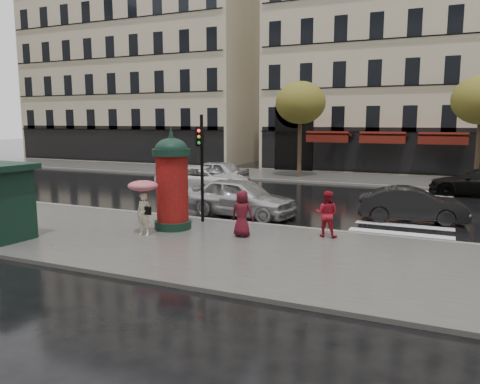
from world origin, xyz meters
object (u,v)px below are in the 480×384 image
at_px(car_black, 480,182).
at_px(car_darkgrey, 412,205).
at_px(traffic_light, 201,158).
at_px(car_silver, 241,197).
at_px(woman_umbrella, 143,198).
at_px(car_far_silver, 212,173).
at_px(newsstand, 0,201).
at_px(morris_column, 172,180).
at_px(woman_red, 327,214).
at_px(car_white, 204,179).
at_px(man_burgundy, 242,213).

bearing_deg(car_black, car_darkgrey, -16.36).
relative_size(traffic_light, car_silver, 0.86).
height_order(woman_umbrella, car_silver, woman_umbrella).
height_order(car_darkgrey, car_far_silver, car_far_silver).
relative_size(newsstand, car_darkgrey, 0.60).
xyz_separation_m(newsstand, car_black, (14.93, 17.19, -0.67)).
bearing_deg(car_silver, morris_column, 168.94).
bearing_deg(newsstand, traffic_light, 46.81).
bearing_deg(woman_umbrella, woman_red, 21.97).
bearing_deg(car_black, car_silver, -40.48).
bearing_deg(car_darkgrey, car_white, 65.69).
bearing_deg(car_far_silver, woman_red, 49.58).
bearing_deg(car_white, morris_column, -165.23).
xyz_separation_m(woman_umbrella, car_silver, (1.51, 4.72, -0.59)).
distance_m(traffic_light, car_far_silver, 11.10).
xyz_separation_m(car_darkgrey, car_far_silver, (-12.05, 5.95, 0.11)).
xyz_separation_m(newsstand, car_darkgrey, (12.10, 8.99, -0.72)).
height_order(car_silver, car_far_silver, car_silver).
distance_m(morris_column, car_far_silver, 12.13).
distance_m(woman_umbrella, car_silver, 4.99).
relative_size(newsstand, car_white, 0.47).
relative_size(traffic_light, car_black, 0.81).
height_order(woman_umbrella, car_darkgrey, woman_umbrella).
bearing_deg(woman_red, car_silver, -30.03).
height_order(car_darkgrey, car_black, car_black).
height_order(traffic_light, car_silver, traffic_light).
bearing_deg(woman_red, car_black, -113.01).
relative_size(woman_red, morris_column, 0.42).
distance_m(woman_red, morris_column, 5.57).
relative_size(newsstand, car_black, 0.49).
bearing_deg(car_far_silver, morris_column, 27.01).
distance_m(man_burgundy, morris_column, 2.95).
bearing_deg(man_burgundy, morris_column, -2.69).
bearing_deg(newsstand, car_darkgrey, 36.61).
relative_size(car_silver, car_darkgrey, 1.15).
distance_m(car_black, car_far_silver, 15.04).
xyz_separation_m(woman_umbrella, car_white, (-3.08, 10.00, -0.67)).
distance_m(car_silver, car_white, 7.00).
xyz_separation_m(car_silver, car_darkgrey, (6.64, 1.91, -0.13)).
xyz_separation_m(traffic_light, car_far_silver, (-4.68, 9.91, -1.81)).
relative_size(man_burgundy, newsstand, 0.63).
bearing_deg(woman_umbrella, car_far_silver, 107.23).
distance_m(woman_umbrella, car_far_silver, 13.19).
bearing_deg(woman_red, woman_umbrella, 21.68).
distance_m(woman_umbrella, car_black, 18.45).
distance_m(car_darkgrey, car_far_silver, 13.44).
bearing_deg(newsstand, man_burgundy, 26.72).
bearing_deg(car_far_silver, newsstand, 6.21).
bearing_deg(car_black, man_burgundy, -27.30).
relative_size(morris_column, traffic_light, 0.90).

